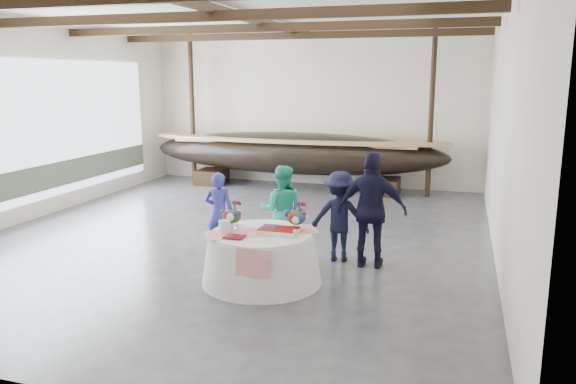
% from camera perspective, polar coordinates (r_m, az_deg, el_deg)
% --- Properties ---
extents(floor, '(10.00, 12.00, 0.01)m').
position_cam_1_polar(floor, '(11.68, -5.12, -4.37)').
color(floor, '#3D3D42').
rests_on(floor, ground).
extents(wall_back, '(10.00, 0.02, 4.50)m').
position_cam_1_polar(wall_back, '(16.95, 2.53, 8.39)').
color(wall_back, silver).
rests_on(wall_back, ground).
extents(wall_front, '(10.00, 0.02, 4.50)m').
position_cam_1_polar(wall_front, '(6.21, -27.00, 1.42)').
color(wall_front, silver).
rests_on(wall_front, ground).
extents(wall_left, '(0.02, 12.00, 4.50)m').
position_cam_1_polar(wall_left, '(13.97, -24.78, 6.63)').
color(wall_left, silver).
rests_on(wall_left, ground).
extents(wall_right, '(0.02, 12.00, 4.50)m').
position_cam_1_polar(wall_right, '(10.44, 21.07, 5.57)').
color(wall_right, silver).
rests_on(wall_right, ground).
extents(ceiling, '(10.00, 12.00, 0.01)m').
position_cam_1_polar(ceiling, '(11.30, -5.56, 18.13)').
color(ceiling, white).
rests_on(ceiling, wall_back).
extents(pavilion_structure, '(9.80, 11.76, 4.50)m').
position_cam_1_polar(pavilion_structure, '(12.05, -3.88, 15.38)').
color(pavilion_structure, black).
rests_on(pavilion_structure, ground).
extents(open_bay, '(0.03, 7.00, 3.20)m').
position_cam_1_polar(open_bay, '(14.73, -21.90, 5.41)').
color(open_bay, silver).
rests_on(open_bay, ground).
extents(longboat_display, '(8.79, 1.76, 1.65)m').
position_cam_1_polar(longboat_display, '(16.23, 0.63, 4.00)').
color(longboat_display, black).
rests_on(longboat_display, ground).
extents(banquet_table, '(1.91, 1.91, 0.82)m').
position_cam_1_polar(banquet_table, '(8.96, -2.67, -6.63)').
color(banquet_table, silver).
rests_on(banquet_table, ground).
extents(tabletop_items, '(1.79, 1.38, 0.40)m').
position_cam_1_polar(tabletop_items, '(8.93, -2.69, -2.95)').
color(tabletop_items, red).
rests_on(tabletop_items, banquet_table).
extents(guest_woman_blue, '(0.57, 0.40, 1.50)m').
position_cam_1_polar(guest_woman_blue, '(10.47, -7.01, -2.05)').
color(guest_woman_blue, navy).
rests_on(guest_woman_blue, ground).
extents(guest_woman_teal, '(0.92, 0.78, 1.66)m').
position_cam_1_polar(guest_woman_teal, '(10.20, -0.64, -1.87)').
color(guest_woman_teal, '#22B188').
rests_on(guest_woman_teal, ground).
extents(guest_man_left, '(1.10, 0.71, 1.60)m').
position_cam_1_polar(guest_man_left, '(9.92, 5.28, -2.48)').
color(guest_man_left, black).
rests_on(guest_man_left, ground).
extents(guest_man_right, '(1.18, 0.52, 1.99)m').
position_cam_1_polar(guest_man_right, '(9.59, 8.53, -1.85)').
color(guest_man_right, black).
rests_on(guest_man_right, ground).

